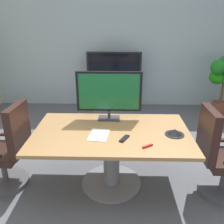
# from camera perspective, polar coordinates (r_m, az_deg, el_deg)

# --- Properties ---
(ground_plane) EXTENTS (7.24, 7.24, 0.00)m
(ground_plane) POSITION_cam_1_polar(r_m,az_deg,el_deg) (3.24, 2.24, -16.87)
(ground_plane) COLOR #515459
(wall_back_glass_partition) EXTENTS (5.98, 0.10, 2.66)m
(wall_back_glass_partition) POSITION_cam_1_polar(r_m,az_deg,el_deg) (5.70, 2.13, 14.73)
(wall_back_glass_partition) COLOR #9EB2B7
(wall_back_glass_partition) RESTS_ON ground
(conference_table) EXTENTS (1.85, 1.12, 0.75)m
(conference_table) POSITION_cam_1_polar(r_m,az_deg,el_deg) (2.96, -0.13, -8.09)
(conference_table) COLOR olive
(conference_table) RESTS_ON ground
(office_chair_left) EXTENTS (0.61, 0.58, 1.09)m
(office_chair_left) POSITION_cam_1_polar(r_m,az_deg,el_deg) (3.25, -23.29, -9.03)
(office_chair_left) COLOR #4C4C51
(office_chair_left) RESTS_ON ground
(office_chair_right) EXTENTS (0.60, 0.57, 1.09)m
(office_chair_right) POSITION_cam_1_polar(r_m,az_deg,el_deg) (3.13, 23.97, -10.38)
(office_chair_right) COLOR #4C4C51
(office_chair_right) RESTS_ON ground
(tv_monitor) EXTENTS (0.84, 0.18, 0.64)m
(tv_monitor) POSITION_cam_1_polar(r_m,az_deg,el_deg) (3.09, -0.71, 4.55)
(tv_monitor) COLOR #333338
(tv_monitor) RESTS_ON conference_table
(wall_display_unit) EXTENTS (1.20, 0.36, 1.31)m
(wall_display_unit) POSITION_cam_1_polar(r_m,az_deg,el_deg) (5.53, 0.47, 5.13)
(wall_display_unit) COLOR #B7BABC
(wall_display_unit) RESTS_ON ground
(potted_plant) EXTENTS (0.63, 0.62, 1.26)m
(potted_plant) POSITION_cam_1_polar(r_m,az_deg,el_deg) (5.55, 24.84, 7.46)
(potted_plant) COLOR brown
(potted_plant) RESTS_ON ground
(conference_phone) EXTENTS (0.22, 0.22, 0.07)m
(conference_phone) POSITION_cam_1_polar(r_m,az_deg,el_deg) (2.87, 14.63, -4.67)
(conference_phone) COLOR black
(conference_phone) RESTS_ON conference_table
(remote_control) EXTENTS (0.12, 0.17, 0.02)m
(remote_control) POSITION_cam_1_polar(r_m,az_deg,el_deg) (2.69, 2.95, -6.28)
(remote_control) COLOR black
(remote_control) RESTS_ON conference_table
(whiteboard_marker) EXTENTS (0.12, 0.09, 0.02)m
(whiteboard_marker) POSITION_cam_1_polar(r_m,az_deg,el_deg) (2.57, 8.42, -7.98)
(whiteboard_marker) COLOR red
(whiteboard_marker) RESTS_ON conference_table
(paper_notepad) EXTENTS (0.25, 0.32, 0.01)m
(paper_notepad) POSITION_cam_1_polar(r_m,az_deg,el_deg) (2.78, -3.15, -5.46)
(paper_notepad) COLOR white
(paper_notepad) RESTS_ON conference_table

